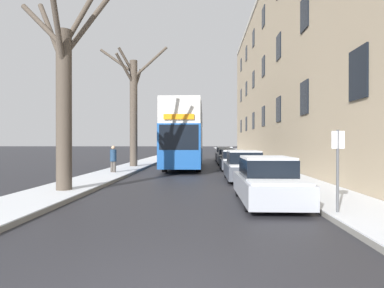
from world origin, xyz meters
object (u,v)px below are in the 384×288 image
parked_car_1 (244,167)px  pedestrian_left_sidewalk (113,159)px  parked_car_4 (224,155)px  parked_car_0 (267,182)px  bare_tree_left_1 (133,106)px  bare_tree_left_0 (64,92)px  parked_car_2 (234,161)px  double_decker_bus (185,133)px  street_sign_post (338,167)px  parked_car_3 (228,157)px

parked_car_1 → pedestrian_left_sidewalk: pedestrian_left_sidewalk is taller
pedestrian_left_sidewalk → parked_car_4: bearing=-96.8°
parked_car_0 → pedestrian_left_sidewalk: size_ratio=2.63×
bare_tree_left_1 → pedestrian_left_sidewalk: bearing=-90.9°
bare_tree_left_0 → bare_tree_left_1: (-0.08, 12.60, 0.80)m
bare_tree_left_1 → parked_car_1: bare_tree_left_1 is taller
parked_car_2 → parked_car_4: size_ratio=0.91×
parked_car_2 → double_decker_bus: bearing=150.2°
parked_car_4 → street_sign_post: bearing=-87.0°
parked_car_2 → street_sign_post: street_sign_post is taller
bare_tree_left_0 → pedestrian_left_sidewalk: size_ratio=4.57×
street_sign_post → parked_car_4: bearing=93.0°
bare_tree_left_0 → street_sign_post: (8.55, -3.76, -2.49)m
bare_tree_left_0 → parked_car_2: 13.49m
bare_tree_left_0 → street_sign_post: bare_tree_left_0 is taller
parked_car_3 → street_sign_post: bearing=-86.2°
bare_tree_left_0 → parked_car_1: 9.17m
parked_car_0 → parked_car_3: 18.66m
bare_tree_left_0 → pedestrian_left_sidewalk: (-0.15, 7.37, -2.84)m
parked_car_1 → street_sign_post: bearing=-80.9°
bare_tree_left_0 → parked_car_2: (7.18, 10.98, -3.14)m
parked_car_0 → parked_car_3: size_ratio=1.12×
bare_tree_left_0 → pedestrian_left_sidewalk: bare_tree_left_0 is taller
bare_tree_left_0 → parked_car_1: bearing=33.7°
bare_tree_left_1 → parked_car_4: 12.60m
parked_car_3 → pedestrian_left_sidewalk: 12.15m
street_sign_post → parked_car_0: bearing=122.6°
bare_tree_left_1 → parked_car_1: 11.36m
double_decker_bus → parked_car_0: 15.12m
bare_tree_left_0 → parked_car_3: 18.76m
parked_car_3 → street_sign_post: 20.86m
parked_car_1 → parked_car_4: 17.35m
bare_tree_left_1 → pedestrian_left_sidewalk: (-0.08, -5.23, -3.64)m
parked_car_4 → street_sign_post: (1.36, -25.89, 0.62)m
bare_tree_left_1 → double_decker_bus: 4.28m
parked_car_4 → street_sign_post: street_sign_post is taller
pedestrian_left_sidewalk → bare_tree_left_1: bearing=-71.2°
bare_tree_left_0 → parked_car_0: (7.18, -1.62, -3.11)m
parked_car_0 → parked_car_4: (0.00, 23.75, 0.00)m
parked_car_4 → pedestrian_left_sidewalk: (-7.34, -14.77, 0.27)m
bare_tree_left_0 → parked_car_0: bare_tree_left_0 is taller
parked_car_2 → parked_car_4: parked_car_4 is taller
parked_car_3 → bare_tree_left_1: bearing=-148.5°
parked_car_0 → parked_car_1: bearing=90.0°
parked_car_3 → parked_car_0: bearing=-90.0°
bare_tree_left_0 → double_decker_bus: bare_tree_left_0 is taller
bare_tree_left_1 → parked_car_0: size_ratio=1.99×
double_decker_bus → parked_car_2: size_ratio=2.89×
pedestrian_left_sidewalk → street_sign_post: bearing=147.7°
double_decker_bus → parked_car_1: size_ratio=2.67×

